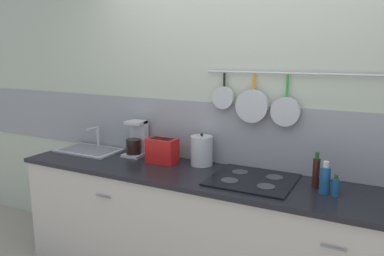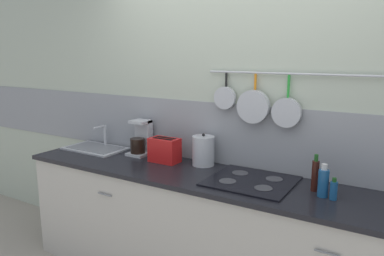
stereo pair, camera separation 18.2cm
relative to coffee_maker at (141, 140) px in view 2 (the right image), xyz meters
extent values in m
cube|color=#B2BCA8|center=(0.89, 0.15, 0.25)|extent=(7.20, 0.06, 2.60)
cube|color=gray|center=(0.89, 0.14, 0.12)|extent=(7.20, 0.07, 0.50)
cylinder|color=#B7BABF|center=(1.29, 0.09, 0.62)|extent=(1.29, 0.02, 0.02)
cylinder|color=black|center=(0.78, 0.09, 0.56)|extent=(0.02, 0.02, 0.10)
cylinder|color=#B7BABF|center=(0.78, 0.07, 0.42)|extent=(0.18, 0.04, 0.18)
cylinder|color=orange|center=(1.02, 0.09, 0.55)|extent=(0.02, 0.02, 0.12)
cylinder|color=#B7BABF|center=(1.02, 0.07, 0.37)|extent=(0.25, 0.05, 0.25)
cylinder|color=green|center=(1.27, 0.09, 0.53)|extent=(0.02, 0.02, 0.16)
cylinder|color=#B7BABF|center=(1.27, 0.07, 0.34)|extent=(0.21, 0.04, 0.21)
cube|color=#B7B2A8|center=(0.89, -0.22, -0.61)|extent=(3.34, 0.60, 0.89)
cylinder|color=slate|center=(0.05, -0.53, -0.32)|extent=(0.14, 0.01, 0.01)
cylinder|color=slate|center=(1.72, -0.53, -0.32)|extent=(0.14, 0.01, 0.01)
cube|color=black|center=(0.89, -0.22, -0.15)|extent=(3.38, 0.64, 0.03)
cube|color=#B7BABF|center=(-0.48, -0.09, -0.12)|extent=(0.57, 0.35, 0.01)
cube|color=slate|center=(-0.48, -0.09, -0.11)|extent=(0.49, 0.28, 0.00)
cylinder|color=#B7BABF|center=(-0.48, 0.04, -0.02)|extent=(0.03, 0.03, 0.21)
cylinder|color=#B7BABF|center=(-0.48, -0.03, 0.07)|extent=(0.02, 0.14, 0.02)
cube|color=#B7BABF|center=(0.00, -0.03, -0.12)|extent=(0.17, 0.20, 0.02)
cube|color=#B7BABF|center=(0.00, 0.04, 0.03)|extent=(0.15, 0.07, 0.31)
cylinder|color=black|center=(0.00, -0.05, -0.04)|extent=(0.13, 0.13, 0.13)
cube|color=#B7BABF|center=(0.00, -0.01, 0.17)|extent=(0.15, 0.15, 0.02)
cube|color=red|center=(0.32, -0.09, -0.03)|extent=(0.25, 0.15, 0.20)
cube|color=black|center=(0.32, -0.11, 0.07)|extent=(0.19, 0.03, 0.00)
cube|color=black|center=(0.32, -0.06, 0.07)|extent=(0.19, 0.03, 0.00)
cube|color=black|center=(0.18, -0.09, 0.01)|extent=(0.02, 0.02, 0.02)
cylinder|color=#B7BABF|center=(0.64, 0.00, -0.01)|extent=(0.18, 0.18, 0.24)
sphere|color=black|center=(0.64, 0.00, 0.12)|extent=(0.02, 0.02, 0.02)
cube|color=black|center=(1.12, -0.18, -0.12)|extent=(0.58, 0.53, 0.01)
cylinder|color=#38383D|center=(0.99, -0.28, -0.11)|extent=(0.12, 0.12, 0.00)
cylinder|color=#38383D|center=(1.25, -0.28, -0.11)|extent=(0.12, 0.12, 0.00)
cylinder|color=#38383D|center=(0.99, -0.07, -0.11)|extent=(0.12, 0.12, 0.00)
cylinder|color=#38383D|center=(1.25, -0.07, -0.11)|extent=(0.12, 0.12, 0.00)
cylinder|color=#33140F|center=(1.54, -0.12, -0.03)|extent=(0.05, 0.05, 0.20)
cylinder|color=#194C19|center=(1.54, -0.12, 0.10)|extent=(0.03, 0.03, 0.04)
cylinder|color=navy|center=(1.61, -0.20, -0.04)|extent=(0.07, 0.07, 0.17)
cylinder|color=beige|center=(1.61, -0.20, 0.07)|extent=(0.04, 0.04, 0.04)
cylinder|color=navy|center=(1.68, -0.22, -0.07)|extent=(0.05, 0.05, 0.11)
cylinder|color=#194C19|center=(1.68, -0.22, 0.00)|extent=(0.02, 0.02, 0.03)
camera|label=1|loc=(1.91, -2.61, 0.76)|focal=35.00mm
camera|label=2|loc=(2.06, -2.52, 0.76)|focal=35.00mm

